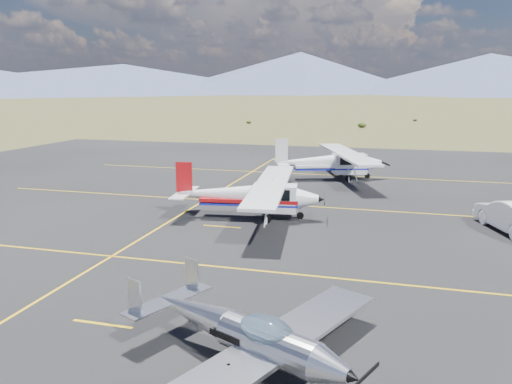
% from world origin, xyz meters
% --- Properties ---
extents(ground, '(1600.00, 1600.00, 0.00)m').
position_xyz_m(ground, '(0.00, 0.00, 0.00)').
color(ground, '#383D1C').
rests_on(ground, ground).
extents(apron, '(72.00, 72.00, 0.02)m').
position_xyz_m(apron, '(0.00, 7.00, 0.00)').
color(apron, black).
rests_on(apron, ground).
extents(aircraft_low_wing, '(6.57, 8.50, 1.90)m').
position_xyz_m(aircraft_low_wing, '(1.82, -4.59, 0.91)').
color(aircraft_low_wing, silver).
rests_on(aircraft_low_wing, apron).
extents(aircraft_cessna, '(7.12, 11.78, 2.97)m').
position_xyz_m(aircraft_cessna, '(-2.16, 9.64, 1.32)').
color(aircraft_cessna, silver).
rests_on(aircraft_cessna, apron).
extents(aircraft_plain, '(8.60, 12.15, 3.13)m').
position_xyz_m(aircraft_plain, '(0.71, 22.26, 1.39)').
color(aircraft_plain, silver).
rests_on(aircraft_plain, apron).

